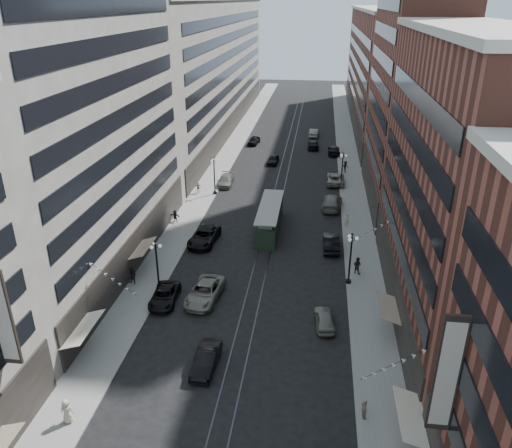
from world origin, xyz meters
The scene contains 37 objects.
ground centered at (0.00, 60.00, 0.00)m, with size 220.00×220.00×0.00m, color black.
sidewalk_west centered at (-11.00, 70.00, 0.07)m, with size 4.00×180.00×0.15m, color gray.
sidewalk_east centered at (11.00, 70.00, 0.07)m, with size 4.00×180.00×0.15m, color gray.
rail_west centered at (-0.70, 70.00, 0.01)m, with size 0.12×180.00×0.02m, color #2D2D33.
rail_east centered at (0.70, 70.00, 0.01)m, with size 0.12×180.00×0.02m, color #2D2D33.
building_west_mid centered at (-17.00, 33.00, 14.00)m, with size 8.00×36.00×28.00m, color #A7A194.
building_west_far centered at (-17.00, 96.00, 13.00)m, with size 8.00×90.00×26.00m, color #A7A194.
building_east_mid centered at (17.00, 28.00, 12.00)m, with size 8.00×30.00×24.00m, color brown.
building_east_tower centered at (17.00, 56.00, 21.00)m, with size 8.00×26.00×42.00m, color brown.
building_east_far centered at (17.00, 105.00, 12.00)m, with size 8.00×72.00×24.00m, color brown.
lamppost_sw_far centered at (-9.20, 28.00, 3.10)m, with size 1.03×1.14×5.52m.
lamppost_sw_mid centered at (-9.20, 55.00, 3.10)m, with size 1.03×1.14×5.52m.
lamppost_se_far centered at (9.20, 32.00, 3.10)m, with size 1.03×1.14×5.52m.
lamppost_se_mid centered at (9.20, 60.00, 3.10)m, with size 1.03×1.14×5.52m.
streetcar centered at (0.00, 43.83, 1.48)m, with size 2.56×11.58×3.20m.
car_2 centered at (-8.18, 26.45, 0.70)m, with size 2.31×5.01×1.39m, color black.
car_4 centered at (6.80, 24.59, 0.69)m, with size 1.64×4.07×1.39m, color slate.
car_5 centered at (-2.28, 17.95, 0.75)m, with size 1.60×4.58×1.51m, color black.
pedestrian_1 centered at (-10.34, 11.24, 1.07)m, with size 0.90×0.49×1.83m, color #B6AF97.
pedestrian_2 centered at (-12.27, 29.03, 1.09)m, with size 0.91×0.50×1.88m, color black.
pedestrian_4 centered at (9.51, 14.10, 0.90)m, with size 0.88×0.40×1.50m, color gray.
car_7 centered at (-7.24, 39.25, 0.84)m, with size 2.79×6.05×1.68m, color black.
car_8 centered at (-8.40, 59.29, 0.74)m, with size 2.08×5.12×1.49m, color #65635A.
car_9 centered at (-7.18, 83.37, 0.77)m, with size 1.83×4.54×1.55m, color black.
car_10 centered at (7.53, 39.58, 0.83)m, with size 1.76×5.04×1.66m, color black.
car_11 centered at (8.40, 62.16, 0.80)m, with size 2.66×5.77×1.60m, color gray.
car_12 centered at (8.40, 78.42, 0.76)m, with size 2.14×5.27×1.53m, color black.
car_13 centered at (-2.20, 71.20, 0.75)m, with size 1.78×4.42×1.51m, color black.
car_14 centered at (4.44, 90.86, 0.81)m, with size 1.72×4.93×1.62m, color gray.
pedestrian_5 centered at (-12.23, 44.51, 0.93)m, with size 1.44×0.41×1.55m, color black.
pedestrian_6 centered at (-11.67, 55.04, 0.98)m, with size 0.97×0.44×1.66m, color #B2A793.
pedestrian_7 centered at (10.13, 34.06, 1.08)m, with size 0.90×0.49×1.85m, color black.
pedestrian_8 centered at (9.50, 46.07, 0.96)m, with size 0.59×0.39×1.62m, color beige.
pedestrian_9 centered at (10.06, 67.49, 1.09)m, with size 1.21×0.50×1.88m, color black.
car_extra_0 centered at (4.50, 81.82, 0.75)m, with size 2.11×5.20×1.51m, color black.
car_extra_1 centered at (7.76, 52.04, 0.88)m, with size 2.45×6.04×1.75m, color slate.
car_extra_2 centered at (-4.50, 27.38, 0.83)m, with size 2.75×5.97×1.66m, color slate.
Camera 1 is at (5.46, -12.19, 26.28)m, focal length 35.00 mm.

